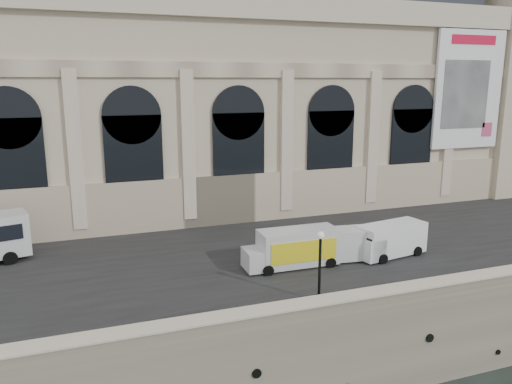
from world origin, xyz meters
TOP-DOWN VIEW (x-y plane):
  - quay at (0.00, 35.00)m, footprint 160.00×70.00m
  - street at (0.00, 14.00)m, footprint 160.00×24.00m
  - parapet at (0.00, 0.60)m, footprint 160.00×1.40m
  - museum at (-5.98, 30.86)m, footprint 69.00×18.70m
  - clock_pavilion at (34.00, 27.93)m, footprint 13.00×14.72m
  - van_b at (4.31, 8.52)m, footprint 6.38×3.29m
  - van_c at (0.79, 8.92)m, footprint 6.00×2.95m
  - box_truck at (-3.81, 9.00)m, footprint 7.34×2.71m
  - lamp_right at (-4.76, 2.68)m, footprint 0.49×0.49m

SIDE VIEW (x-z plane):
  - quay at x=0.00m, z-range 0.00..6.00m
  - street at x=0.00m, z-range 6.00..6.06m
  - parapet at x=0.00m, z-range 6.01..7.22m
  - van_c at x=0.79m, z-range 6.03..8.60m
  - van_b at x=4.31m, z-range 6.03..8.74m
  - box_truck at x=-3.81m, z-range 6.01..8.95m
  - lamp_right at x=-4.76m, z-range 5.99..10.75m
  - museum at x=-5.98m, z-range 5.17..34.27m
  - clock_pavilion at x=34.00m, z-range 5.07..41.77m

